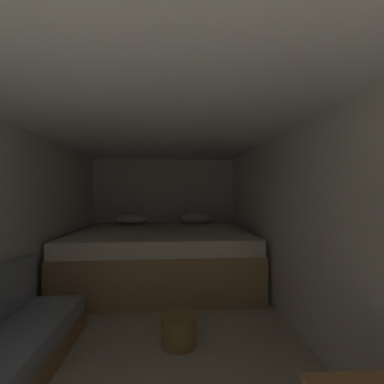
# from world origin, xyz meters

# --- Properties ---
(ground_plane) EXTENTS (7.21, 7.21, 0.00)m
(ground_plane) POSITION_xyz_m (0.00, 1.90, 0.00)
(ground_plane) COLOR #B2A893
(wall_back) EXTENTS (2.78, 0.05, 2.00)m
(wall_back) POSITION_xyz_m (0.00, 4.53, 1.00)
(wall_back) COLOR silver
(wall_back) RESTS_ON ground
(wall_right) EXTENTS (0.05, 5.21, 2.00)m
(wall_right) POSITION_xyz_m (1.36, 1.90, 1.00)
(wall_right) COLOR silver
(wall_right) RESTS_ON ground
(ceiling_slab) EXTENTS (2.78, 5.21, 0.05)m
(ceiling_slab) POSITION_xyz_m (0.00, 1.90, 2.02)
(ceiling_slab) COLOR white
(ceiling_slab) RESTS_ON wall_left
(bed) EXTENTS (2.56, 1.96, 0.98)m
(bed) POSITION_xyz_m (0.00, 3.49, 0.40)
(bed) COLOR tan
(bed) RESTS_ON ground
(wicker_basket) EXTENTS (0.31, 0.31, 0.25)m
(wicker_basket) POSITION_xyz_m (0.21, 1.85, 0.13)
(wicker_basket) COLOR olive
(wicker_basket) RESTS_ON ground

